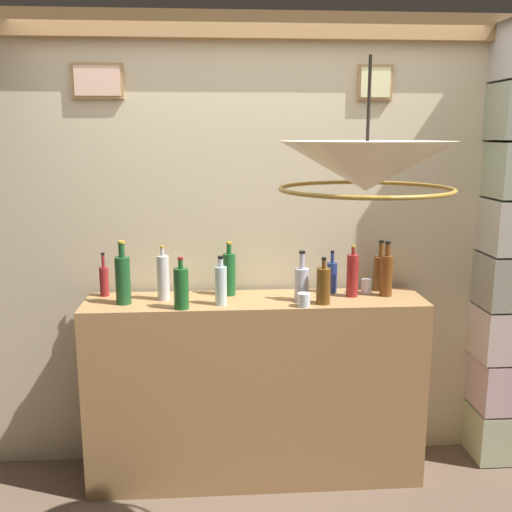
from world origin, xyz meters
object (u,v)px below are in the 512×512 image
at_px(liquor_bottle_whiskey, 104,280).
at_px(pendant_lamp, 366,168).
at_px(glass_tumbler_highball, 304,300).
at_px(liquor_bottle_amaro, 352,275).
at_px(liquor_bottle_vermouth, 386,274).
at_px(liquor_bottle_rye, 380,272).
at_px(liquor_bottle_vodka, 123,279).
at_px(liquor_bottle_tequila, 181,288).
at_px(liquor_bottle_port, 323,285).
at_px(glass_tumbler_rocks, 366,286).
at_px(liquor_bottle_brandy, 229,273).
at_px(liquor_bottle_gin, 221,285).
at_px(liquor_bottle_mezcal, 163,277).
at_px(liquor_bottle_scotch, 332,277).
at_px(liquor_bottle_sherry, 302,283).

distance_m(liquor_bottle_whiskey, pendant_lamp, 1.74).
bearing_deg(glass_tumbler_highball, liquor_bottle_amaro, 31.29).
bearing_deg(liquor_bottle_vermouth, liquor_bottle_rye, 90.41).
distance_m(liquor_bottle_amaro, pendant_lamp, 1.21).
height_order(liquor_bottle_amaro, glass_tumbler_highball, liquor_bottle_amaro).
bearing_deg(liquor_bottle_vodka, liquor_bottle_whiskey, 128.11).
distance_m(liquor_bottle_tequila, liquor_bottle_vermouth, 1.13).
bearing_deg(liquor_bottle_amaro, liquor_bottle_rye, 32.56).
bearing_deg(liquor_bottle_port, glass_tumbler_rocks, 34.28).
relative_size(liquor_bottle_vodka, glass_tumbler_highball, 4.71).
distance_m(liquor_bottle_rye, glass_tumbler_rocks, 0.13).
height_order(liquor_bottle_brandy, liquor_bottle_gin, liquor_bottle_brandy).
bearing_deg(liquor_bottle_amaro, liquor_bottle_mezcal, 179.75).
distance_m(liquor_bottle_brandy, pendant_lamp, 1.34).
bearing_deg(liquor_bottle_vodka, liquor_bottle_tequila, -19.68).
height_order(liquor_bottle_scotch, liquor_bottle_mezcal, liquor_bottle_mezcal).
bearing_deg(liquor_bottle_vermouth, liquor_bottle_sherry, -172.05).
bearing_deg(liquor_bottle_tequila, liquor_bottle_vermouth, 8.52).
bearing_deg(liquor_bottle_vodka, liquor_bottle_mezcal, 16.80).
bearing_deg(liquor_bottle_amaro, liquor_bottle_tequila, -169.73).
bearing_deg(liquor_bottle_mezcal, liquor_bottle_port, -9.22).
xyz_separation_m(liquor_bottle_vodka, liquor_bottle_scotch, (1.14, 0.15, -0.04)).
distance_m(liquor_bottle_vermouth, pendant_lamp, 1.25).
xyz_separation_m(glass_tumbler_highball, pendant_lamp, (0.09, -0.82, 0.72)).
bearing_deg(liquor_bottle_sherry, liquor_bottle_rye, 21.46).
relative_size(liquor_bottle_rye, liquor_bottle_brandy, 0.97).
relative_size(liquor_bottle_scotch, glass_tumbler_highball, 3.36).
height_order(liquor_bottle_rye, pendant_lamp, pendant_lamp).
xyz_separation_m(liquor_bottle_mezcal, liquor_bottle_amaro, (1.03, -0.00, -0.00)).
xyz_separation_m(liquor_bottle_rye, liquor_bottle_amaro, (-0.19, -0.12, 0.01)).
xyz_separation_m(liquor_bottle_tequila, glass_tumbler_highball, (0.63, -0.01, -0.07)).
distance_m(liquor_bottle_tequila, liquor_bottle_port, 0.74).
relative_size(liquor_bottle_scotch, liquor_bottle_mezcal, 0.81).
relative_size(liquor_bottle_rye, glass_tumbler_rocks, 3.69).
xyz_separation_m(liquor_bottle_brandy, glass_tumbler_highball, (0.38, -0.26, -0.09)).
height_order(liquor_bottle_sherry, glass_tumbler_rocks, liquor_bottle_sherry).
bearing_deg(liquor_bottle_gin, liquor_bottle_mezcal, 159.67).
xyz_separation_m(liquor_bottle_vodka, liquor_bottle_whiskey, (-0.13, 0.16, -0.05)).
xyz_separation_m(liquor_bottle_rye, glass_tumbler_rocks, (-0.09, -0.06, -0.07)).
xyz_separation_m(liquor_bottle_tequila, liquor_bottle_sherry, (0.64, 0.10, -0.01)).
xyz_separation_m(liquor_bottle_scotch, glass_tumbler_rocks, (0.19, -0.03, -0.05)).
bearing_deg(liquor_bottle_amaro, glass_tumbler_highball, -148.71).
bearing_deg(liquor_bottle_rye, liquor_bottle_tequila, -165.49).
distance_m(glass_tumbler_rocks, glass_tumbler_highball, 0.46).
height_order(liquor_bottle_sherry, glass_tumbler_highball, liquor_bottle_sherry).
distance_m(glass_tumbler_rocks, pendant_lamp, 1.32).
bearing_deg(glass_tumbler_rocks, liquor_bottle_scotch, 171.00).
distance_m(liquor_bottle_vodka, liquor_bottle_amaro, 1.24).
xyz_separation_m(liquor_bottle_port, glass_tumbler_rocks, (0.28, 0.19, -0.06)).
relative_size(liquor_bottle_gin, glass_tumbler_highball, 3.63).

